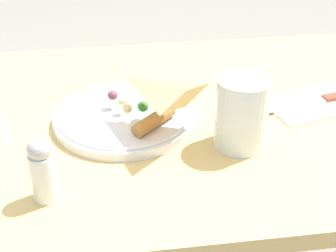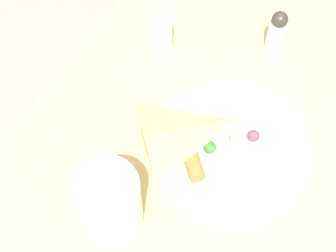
{
  "view_description": "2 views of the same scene",
  "coord_description": "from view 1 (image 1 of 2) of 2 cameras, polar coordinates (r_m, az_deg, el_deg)",
  "views": [
    {
      "loc": [
        0.17,
        0.79,
        1.19
      ],
      "look_at": [
        0.07,
        0.11,
        0.76
      ],
      "focal_mm": 55.0,
      "sensor_mm": 36.0,
      "label": 1
    },
    {
      "loc": [
        -0.23,
        -0.09,
        1.41
      ],
      "look_at": [
        0.11,
        0.11,
        0.76
      ],
      "focal_mm": 55.0,
      "sensor_mm": 36.0,
      "label": 2
    }
  ],
  "objects": [
    {
      "name": "plate_pizza",
      "position": [
        0.9,
        -4.8,
        1.19
      ],
      "size": [
        0.25,
        0.25,
        0.05
      ],
      "color": "white",
      "rests_on": "dining_table"
    },
    {
      "name": "napkin_folded",
      "position": [
        1.0,
        15.67,
        2.42
      ],
      "size": [
        0.2,
        0.15,
        0.0
      ],
      "rotation": [
        0.0,
        0.0,
        0.29
      ],
      "color": "white",
      "rests_on": "dining_table"
    },
    {
      "name": "butter_knife",
      "position": [
        1.0,
        16.26,
        2.76
      ],
      "size": [
        0.22,
        0.06,
        0.01
      ],
      "rotation": [
        0.0,
        0.0,
        0.21
      ],
      "color": "#99422D",
      "rests_on": "napkin_folded"
    },
    {
      "name": "salt_shaker",
      "position": [
        0.73,
        -13.75,
        -4.66
      ],
      "size": [
        0.04,
        0.04,
        0.1
      ],
      "color": "white",
      "rests_on": "dining_table"
    },
    {
      "name": "dining_table",
      "position": [
        1.0,
        3.38,
        -3.83
      ],
      "size": [
        1.27,
        0.66,
        0.72
      ],
      "color": "#DBB770",
      "rests_on": "ground_plane"
    },
    {
      "name": "milk_glass",
      "position": [
        0.83,
        8.11,
        1.17
      ],
      "size": [
        0.09,
        0.09,
        0.12
      ],
      "color": "white",
      "rests_on": "dining_table"
    }
  ]
}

